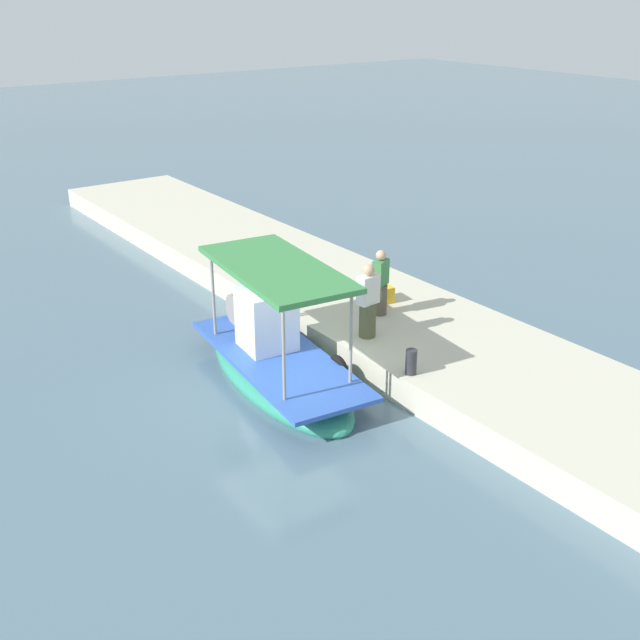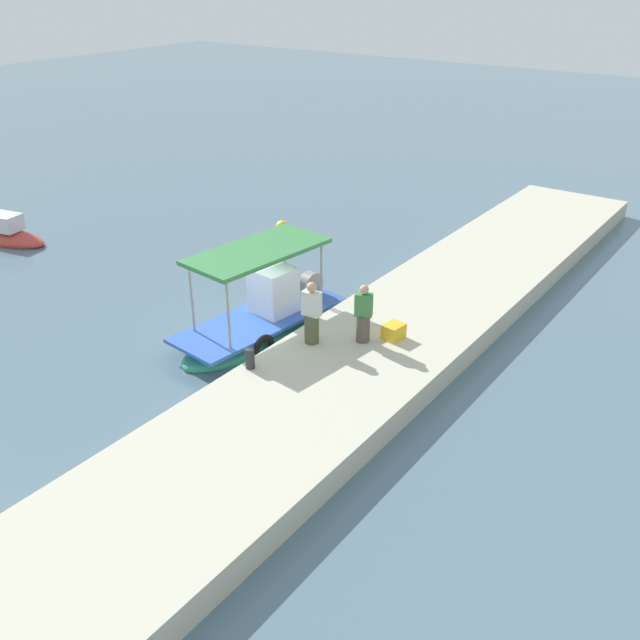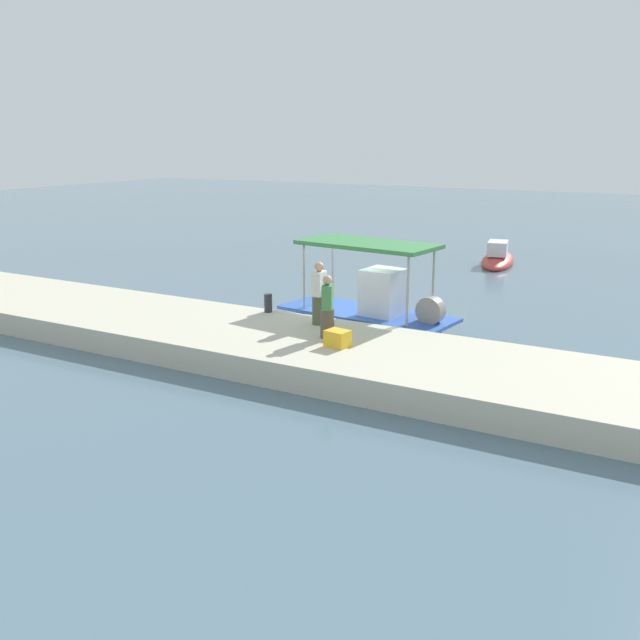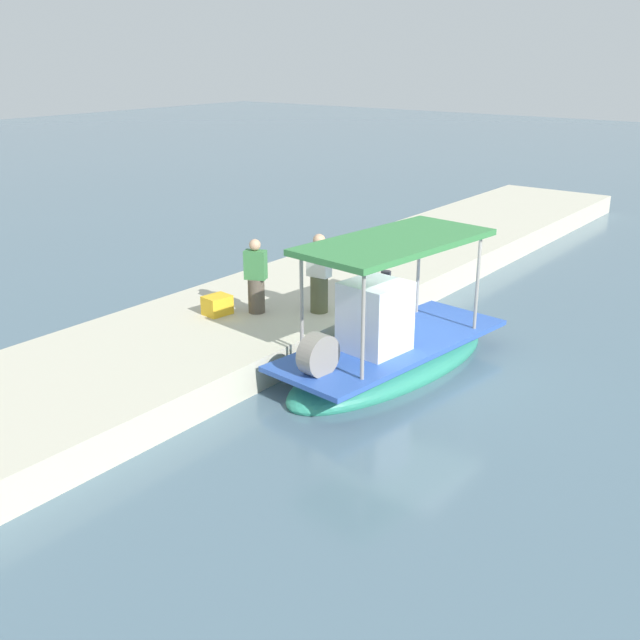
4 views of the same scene
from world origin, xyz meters
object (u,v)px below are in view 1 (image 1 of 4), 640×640
at_px(fisherman_by_crate, 380,286).
at_px(cargo_crate, 381,293).
at_px(mooring_bollard, 411,362).
at_px(main_fishing_boat, 277,360).
at_px(fisherman_near_bollard, 368,304).

bearing_deg(fisherman_by_crate, cargo_crate, -43.64).
bearing_deg(mooring_bollard, fisherman_by_crate, -28.30).
height_order(main_fishing_boat, cargo_crate, main_fishing_boat).
height_order(fisherman_by_crate, mooring_bollard, fisherman_by_crate).
distance_m(main_fishing_boat, fisherman_near_bollard, 2.43).
distance_m(fisherman_near_bollard, mooring_bollard, 2.12).
relative_size(mooring_bollard, cargo_crate, 0.97).
height_order(main_fishing_boat, mooring_bollard, main_fishing_boat).
relative_size(fisherman_by_crate, mooring_bollard, 3.01).
relative_size(main_fishing_boat, mooring_bollard, 10.64).
distance_m(fisherman_near_bollard, cargo_crate, 2.31).
distance_m(mooring_bollard, cargo_crate, 4.08).
xyz_separation_m(main_fishing_boat, fisherman_by_crate, (0.33, -3.23, 0.95)).
xyz_separation_m(fisherman_by_crate, cargo_crate, (0.62, -0.59, -0.54)).
height_order(main_fishing_boat, fisherman_by_crate, main_fishing_boat).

